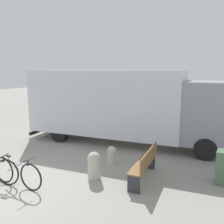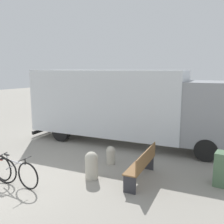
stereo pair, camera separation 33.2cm
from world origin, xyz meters
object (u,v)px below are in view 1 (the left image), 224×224
object	(u,v)px
delivery_truck	(122,104)
park_bench	(145,163)
bollard_far_bench	(112,154)
bollard_near_bench	(94,165)
bicycle_middle	(17,173)

from	to	relation	value
delivery_truck	park_bench	bearing A→B (deg)	-60.16
delivery_truck	bollard_far_bench	size ratio (longest dim) A/B	14.22
bollard_near_bench	bollard_far_bench	bearing A→B (deg)	97.16
delivery_truck	bicycle_middle	xyz separation A→B (m)	(-0.46, -5.24, -1.32)
bicycle_middle	bollard_near_bench	size ratio (longest dim) A/B	2.20
bollard_near_bench	bollard_far_bench	xyz separation A→B (m)	(-0.16, 1.29, -0.11)
bicycle_middle	bollard_near_bench	xyz separation A→B (m)	(1.56, 1.48, 0.04)
park_bench	bicycle_middle	distance (m)	3.61
park_bench	bicycle_middle	size ratio (longest dim) A/B	1.04
bicycle_middle	bollard_far_bench	bearing A→B (deg)	60.40
delivery_truck	bollard_far_bench	distance (m)	2.98
park_bench	bicycle_middle	world-z (taller)	park_bench
park_bench	bollard_near_bench	size ratio (longest dim) A/B	2.28
bicycle_middle	bollard_far_bench	size ratio (longest dim) A/B	2.90
park_bench	bicycle_middle	bearing A→B (deg)	118.64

